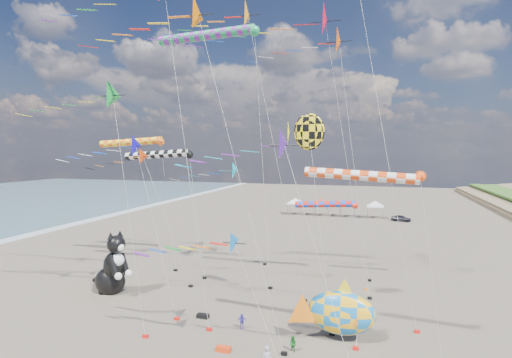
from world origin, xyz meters
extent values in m
cone|color=#12BCDC|center=(-4.92, 24.82, 10.39)|extent=(1.89, 2.02, 2.09)
cylinder|color=#B2B2B2|center=(-3.66, 24.82, 5.19)|extent=(2.53, 0.02, 10.39)
cube|color=black|center=(-2.41, 24.82, 0.10)|extent=(0.36, 0.24, 0.20)
cone|color=#471B89|center=(6.00, 2.76, 12.80)|extent=(1.72, 1.84, 1.90)
cylinder|color=#B2B2B2|center=(7.36, 2.76, 6.40)|extent=(2.74, 0.02, 12.81)
cone|color=blue|center=(1.58, 4.06, 7.12)|extent=(1.49, 1.60, 1.65)
cylinder|color=#B2B2B2|center=(3.07, 4.06, 3.56)|extent=(3.02, 0.02, 7.13)
cone|color=orange|center=(0.88, 15.49, 23.36)|extent=(2.16, 2.31, 2.39)
cylinder|color=#B2B2B2|center=(2.27, 15.49, 11.68)|extent=(2.79, 0.02, 23.36)
cube|color=black|center=(3.65, 15.49, 0.10)|extent=(0.36, 0.24, 0.20)
cone|color=red|center=(-10.42, 15.98, 11.99)|extent=(1.49, 1.60, 1.65)
cylinder|color=#B2B2B2|center=(-8.72, 15.98, 5.99)|extent=(3.43, 0.02, 11.99)
cube|color=black|center=(-7.01, 15.98, 0.10)|extent=(0.36, 0.24, 0.20)
cone|color=#1508D2|center=(-7.47, 9.21, 12.87)|extent=(1.68, 1.79, 1.85)
cylinder|color=#B2B2B2|center=(-6.14, 9.21, 6.44)|extent=(2.67, 0.02, 12.87)
cube|color=black|center=(-4.82, 9.21, 0.10)|extent=(0.36, 0.24, 0.20)
cone|color=red|center=(6.17, 19.73, 23.92)|extent=(3.01, 3.22, 3.32)
cylinder|color=#B2B2B2|center=(7.32, 19.73, 11.96)|extent=(2.31, 0.02, 23.92)
cube|color=black|center=(8.47, 19.73, 0.10)|extent=(0.36, 0.24, 0.20)
cone|color=green|center=(-7.32, 6.05, 16.34)|extent=(2.00, 2.14, 2.21)
cylinder|color=#B2B2B2|center=(-6.39, 6.05, 8.17)|extent=(1.88, 0.02, 16.34)
cube|color=black|center=(-5.46, 6.05, 0.10)|extent=(0.36, 0.24, 0.20)
cylinder|color=#B2B2B2|center=(-3.47, 8.25, 11.86)|extent=(3.37, 0.02, 23.71)
cube|color=black|center=(-1.79, 8.25, 0.10)|extent=(0.36, 0.24, 0.20)
cylinder|color=#B2B2B2|center=(10.17, 12.07, 13.32)|extent=(3.65, 0.02, 26.65)
cube|color=black|center=(11.99, 12.07, 0.10)|extent=(0.36, 0.24, 0.20)
cone|color=orange|center=(0.08, 6.50, 20.48)|extent=(1.98, 2.12, 2.19)
cylinder|color=#B2B2B2|center=(2.00, 6.50, 10.24)|extent=(3.86, 0.02, 20.49)
cube|color=black|center=(3.92, 6.50, 0.10)|extent=(0.36, 0.24, 0.20)
cone|color=#DD500D|center=(7.09, 17.62, 21.78)|extent=(2.27, 2.42, 2.50)
cylinder|color=#B2B2B2|center=(7.93, 17.62, 10.89)|extent=(1.70, 0.02, 21.78)
cube|color=black|center=(8.77, 17.62, 0.10)|extent=(0.36, 0.24, 0.20)
cylinder|color=black|center=(-11.84, 18.52, 12.10)|extent=(7.17, 0.73, 0.73)
sphere|color=black|center=(-8.25, 18.52, 12.10)|extent=(0.77, 0.77, 0.77)
cylinder|color=#B2B2B2|center=(-7.50, 18.52, 6.05)|extent=(1.52, 0.02, 12.11)
cube|color=black|center=(-6.75, 18.52, 0.10)|extent=(0.36, 0.24, 0.20)
cylinder|color=red|center=(4.30, 22.43, 7.27)|extent=(5.74, 0.62, 0.62)
sphere|color=red|center=(7.18, 22.43, 7.27)|extent=(0.65, 0.65, 0.65)
cylinder|color=#B2B2B2|center=(7.93, 22.43, 3.64)|extent=(1.52, 0.02, 7.28)
cube|color=black|center=(8.68, 22.43, 0.10)|extent=(0.36, 0.24, 0.20)
cylinder|color=orange|center=(-15.72, 19.99, 13.40)|extent=(7.05, 0.74, 0.74)
sphere|color=orange|center=(-12.20, 19.99, 13.40)|extent=(0.78, 0.78, 0.78)
cylinder|color=#B2B2B2|center=(-11.45, 19.99, 6.70)|extent=(1.52, 0.02, 13.40)
cube|color=black|center=(-10.70, 19.99, 0.10)|extent=(0.36, 0.24, 0.20)
cylinder|color=#1A9252|center=(-5.99, 17.63, 22.97)|extent=(9.21, 0.91, 0.91)
sphere|color=#1A9252|center=(-1.39, 17.63, 22.97)|extent=(0.96, 0.96, 0.96)
cylinder|color=#B2B2B2|center=(-0.64, 17.63, 11.49)|extent=(1.52, 0.02, 22.97)
cube|color=black|center=(0.11, 17.63, 0.10)|extent=(0.36, 0.24, 0.20)
cylinder|color=#EB4310|center=(8.17, 7.87, 11.01)|extent=(6.64, 0.62, 0.62)
sphere|color=#EB4310|center=(11.49, 7.87, 11.01)|extent=(0.65, 0.65, 0.65)
cylinder|color=#B2B2B2|center=(12.24, 7.87, 5.50)|extent=(1.52, 0.02, 11.01)
ellipsoid|color=yellow|center=(4.43, 12.07, 13.83)|extent=(2.20, 0.40, 2.64)
cone|color=yellow|center=(2.93, 12.07, 13.83)|extent=(0.12, 1.80, 1.80)
cylinder|color=#B2B2B2|center=(5.43, 11.07, 6.92)|extent=(2.03, 2.03, 13.84)
cube|color=black|center=(6.43, 10.07, 0.10)|extent=(0.36, 0.24, 0.20)
ellipsoid|color=#1374C1|center=(7.07, 9.46, 1.87)|extent=(4.75, 3.01, 2.95)
cone|color=orange|center=(4.52, 9.46, 1.87)|extent=(2.10, 0.76, 2.16)
cone|color=yellow|center=(7.27, 9.46, 3.34)|extent=(1.53, 0.56, 1.57)
cylinder|color=#B2B2B2|center=(8.16, 8.96, 0.69)|extent=(0.22, 1.04, 1.40)
cube|color=red|center=(8.07, 8.46, 0.10)|extent=(0.36, 0.24, 0.20)
imported|color=#156D1F|center=(4.35, 7.05, 0.50)|extent=(0.60, 0.56, 1.00)
imported|color=#3B30B2|center=(0.26, 9.20, 0.54)|extent=(0.69, 0.47, 1.08)
cube|color=#1423CA|center=(7.00, 15.04, 0.15)|extent=(0.90, 0.44, 0.30)
cube|color=black|center=(-3.11, 10.07, 0.15)|extent=(0.90, 0.44, 0.30)
cube|color=red|center=(0.21, 5.86, 0.15)|extent=(0.90, 0.44, 0.30)
cube|color=silver|center=(-6.00, 60.00, 2.25)|extent=(3.00, 3.00, 0.15)
pyramid|color=silver|center=(-6.00, 60.00, 3.30)|extent=(4.20, 4.20, 1.00)
cylinder|color=#999999|center=(-7.30, 58.70, 1.10)|extent=(0.08, 0.08, 2.20)
cylinder|color=#999999|center=(-4.70, 58.70, 1.10)|extent=(0.08, 0.08, 2.20)
cylinder|color=#999999|center=(-7.30, 61.30, 1.10)|extent=(0.08, 0.08, 2.20)
cylinder|color=#999999|center=(-4.70, 61.30, 1.10)|extent=(0.08, 0.08, 2.20)
cube|color=red|center=(-1.00, 60.00, 2.25)|extent=(3.00, 3.00, 0.15)
pyramid|color=red|center=(-1.00, 60.00, 3.30)|extent=(4.20, 4.20, 1.00)
cylinder|color=#999999|center=(-2.30, 58.70, 1.10)|extent=(0.08, 0.08, 2.20)
cylinder|color=#999999|center=(0.30, 58.70, 1.10)|extent=(0.08, 0.08, 2.20)
cylinder|color=#999999|center=(-2.30, 61.30, 1.10)|extent=(0.08, 0.08, 2.20)
cylinder|color=#999999|center=(0.30, 61.30, 1.10)|extent=(0.08, 0.08, 2.20)
cube|color=blue|center=(4.00, 60.00, 2.25)|extent=(3.00, 3.00, 0.15)
pyramid|color=blue|center=(4.00, 60.00, 3.30)|extent=(4.20, 4.20, 1.00)
cylinder|color=#999999|center=(2.70, 58.70, 1.10)|extent=(0.08, 0.08, 2.20)
cylinder|color=#999999|center=(5.30, 58.70, 1.10)|extent=(0.08, 0.08, 2.20)
cylinder|color=#999999|center=(2.70, 61.30, 1.10)|extent=(0.08, 0.08, 2.20)
cylinder|color=#999999|center=(5.30, 61.30, 1.10)|extent=(0.08, 0.08, 2.20)
cube|color=silver|center=(9.00, 60.00, 2.25)|extent=(3.00, 3.00, 0.15)
pyramid|color=silver|center=(9.00, 60.00, 3.30)|extent=(4.20, 4.20, 1.00)
cylinder|color=#999999|center=(7.70, 58.70, 1.10)|extent=(0.08, 0.08, 2.20)
cylinder|color=#999999|center=(10.30, 58.70, 1.10)|extent=(0.08, 0.08, 2.20)
cylinder|color=#999999|center=(7.70, 61.30, 1.10)|extent=(0.08, 0.08, 2.20)
cylinder|color=#999999|center=(10.30, 61.30, 1.10)|extent=(0.08, 0.08, 2.20)
imported|color=#26262D|center=(13.45, 58.00, 0.57)|extent=(3.57, 2.11, 1.14)
camera|label=1|loc=(9.09, -16.53, 12.45)|focal=28.00mm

